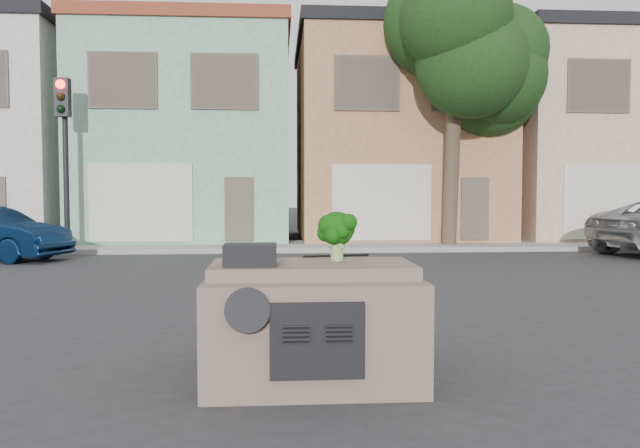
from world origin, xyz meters
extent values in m
plane|color=#303033|center=(0.00, 0.00, 0.00)|extent=(120.00, 120.00, 0.00)
cube|color=gray|center=(0.00, 10.50, 0.07)|extent=(40.00, 3.00, 0.15)
cube|color=#83B195|center=(-3.50, 14.50, 3.77)|extent=(7.20, 8.20, 7.55)
cube|color=#B37A53|center=(4.00, 14.50, 3.77)|extent=(7.20, 8.20, 7.55)
cube|color=#CCAA8E|center=(11.50, 14.50, 3.77)|extent=(7.20, 8.20, 7.55)
cube|color=black|center=(-6.50, 9.50, 2.55)|extent=(0.40, 0.40, 5.10)
cube|color=#183714|center=(5.00, 9.80, 4.25)|extent=(4.40, 4.00, 8.50)
cube|color=#775E52|center=(0.00, -3.00, 0.56)|extent=(2.00, 1.80, 1.12)
cube|color=black|center=(-0.58, -3.35, 1.22)|extent=(0.48, 0.38, 0.20)
cube|color=black|center=(0.28, -2.62, 1.13)|extent=(0.69, 0.15, 0.02)
cube|color=#0C3908|center=(0.25, -2.99, 1.37)|extent=(0.49, 0.49, 0.50)
camera|label=1|loc=(-0.32, -9.07, 1.80)|focal=35.00mm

